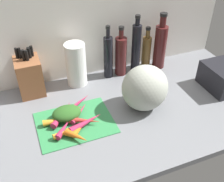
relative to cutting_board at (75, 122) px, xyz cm
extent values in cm
cube|color=slate|center=(17.13, 1.64, -1.90)|extent=(170.00, 80.00, 3.00)
cube|color=silver|center=(17.13, 40.14, 29.60)|extent=(170.00, 3.00, 60.00)
cube|color=#338C4C|center=(0.00, 0.00, 0.00)|extent=(34.69, 26.96, 0.80)
cone|color=#B2264C|center=(-6.10, -3.91, 1.88)|extent=(9.97, 11.16, 2.96)
cone|color=#B2264C|center=(3.46, 4.01, 1.58)|extent=(11.68, 12.86, 2.36)
cone|color=orange|center=(-5.91, 1.48, 1.86)|extent=(16.70, 5.10, 2.91)
cone|color=orange|center=(-2.03, -10.84, 2.16)|extent=(9.48, 10.52, 3.53)
cone|color=red|center=(0.54, 8.01, 1.52)|extent=(11.67, 2.37, 2.23)
cone|color=#B2264C|center=(4.15, -4.17, 2.20)|extent=(17.48, 9.28, 3.59)
cone|color=red|center=(3.37, -2.37, 2.00)|extent=(15.05, 9.72, 3.20)
cone|color=orange|center=(1.11, -5.60, 1.88)|extent=(10.98, 10.17, 2.96)
cone|color=#B2264C|center=(-4.50, 5.85, 1.94)|extent=(13.62, 15.81, 3.08)
cone|color=#B2264C|center=(5.16, 11.39, 1.60)|extent=(14.29, 10.66, 2.41)
cone|color=orange|center=(-4.14, -5.96, 1.63)|extent=(15.01, 4.92, 2.46)
ellipsoid|color=#2D6023|center=(-2.63, 3.96, 3.26)|extent=(13.51, 10.39, 5.71)
ellipsoid|color=#B2B7A8|center=(34.87, -0.87, 10.96)|extent=(22.46, 20.54, 22.72)
cube|color=brown|center=(-14.57, 32.90, 9.44)|extent=(12.35, 16.61, 19.68)
cylinder|color=black|center=(-18.17, 35.09, 22.03)|extent=(1.50, 1.50, 5.50)
cylinder|color=black|center=(-16.73, 34.84, 22.03)|extent=(1.48, 1.48, 5.50)
cylinder|color=black|center=(-15.29, 31.89, 22.03)|extent=(1.62, 1.62, 5.50)
cylinder|color=black|center=(-13.84, 30.99, 22.03)|extent=(1.65, 1.65, 5.50)
cylinder|color=black|center=(-12.40, 33.35, 22.03)|extent=(1.94, 1.94, 5.50)
cylinder|color=black|center=(-10.96, 34.72, 22.03)|extent=(1.59, 1.59, 5.50)
cylinder|color=white|center=(10.07, 31.14, 11.55)|extent=(10.88, 10.88, 23.89)
cylinder|color=black|center=(28.65, 31.45, 11.67)|extent=(5.15, 5.15, 24.14)
cylinder|color=black|center=(28.65, 31.45, 26.29)|extent=(2.12, 2.12, 5.10)
cylinder|color=black|center=(28.65, 31.45, 29.64)|extent=(2.44, 2.44, 1.60)
cylinder|color=#471919|center=(36.26, 31.42, 10.87)|extent=(6.61, 6.61, 22.54)
cylinder|color=#471919|center=(36.26, 31.42, 24.68)|extent=(2.58, 2.58, 5.10)
cylinder|color=black|center=(36.26, 31.42, 28.03)|extent=(2.97, 2.97, 1.60)
cylinder|color=black|center=(45.22, 30.60, 14.03)|extent=(5.19, 5.19, 28.86)
cylinder|color=black|center=(45.22, 30.60, 30.47)|extent=(2.49, 2.49, 4.02)
cylinder|color=black|center=(45.22, 30.60, 33.29)|extent=(2.87, 2.87, 1.60)
cylinder|color=brown|center=(53.68, 33.42, 9.06)|extent=(5.26, 5.26, 18.92)
cylinder|color=brown|center=(53.68, 33.42, 20.96)|extent=(2.46, 2.46, 4.90)
cylinder|color=black|center=(53.68, 33.42, 24.21)|extent=(2.83, 2.83, 1.60)
cylinder|color=#471919|center=(60.76, 30.30, 12.48)|extent=(7.23, 7.23, 25.76)
cylinder|color=#471919|center=(60.76, 30.30, 28.46)|extent=(3.59, 3.59, 6.22)
cylinder|color=black|center=(60.76, 30.30, 32.37)|extent=(4.13, 4.13, 1.60)
camera|label=1|loc=(-17.71, -91.00, 85.70)|focal=43.06mm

